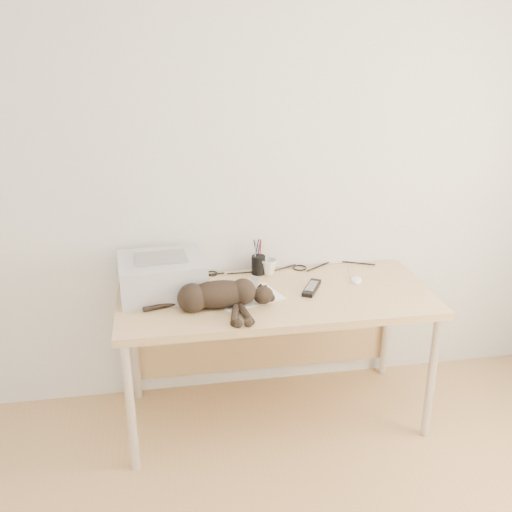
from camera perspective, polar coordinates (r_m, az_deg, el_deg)
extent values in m
plane|color=silver|center=(3.07, 0.80, 8.52)|extent=(3.50, 0.00, 3.50)
cube|color=tan|center=(2.93, 2.01, -4.18)|extent=(1.60, 0.70, 0.04)
cylinder|color=silver|center=(2.81, -12.44, -14.62)|extent=(0.04, 0.04, 0.70)
cylinder|color=silver|center=(3.09, 17.14, -11.57)|extent=(0.04, 0.04, 0.70)
cylinder|color=silver|center=(3.32, -12.07, -8.61)|extent=(0.04, 0.04, 0.70)
cylinder|color=silver|center=(3.56, 12.94, -6.56)|extent=(0.04, 0.04, 0.70)
cube|color=tan|center=(3.36, 0.81, -6.74)|extent=(1.48, 0.02, 0.60)
cube|color=#B6B5BB|center=(2.93, -9.39, -1.98)|extent=(0.45, 0.39, 0.19)
cube|color=black|center=(2.93, -9.40, -1.81)|extent=(0.36, 0.05, 0.11)
cube|color=slate|center=(2.90, -9.50, -0.16)|extent=(0.27, 0.20, 0.01)
cube|color=white|center=(2.89, -0.84, -4.08)|extent=(0.38, 0.32, 0.00)
cube|color=white|center=(2.90, -1.49, -3.90)|extent=(0.34, 0.26, 0.00)
ellipsoid|color=black|center=(2.76, -3.67, -3.84)|extent=(0.33, 0.14, 0.14)
sphere|color=black|center=(2.74, -6.41, -4.21)|extent=(0.14, 0.14, 0.14)
ellipsoid|color=black|center=(2.79, 0.73, -3.94)|extent=(0.10, 0.09, 0.09)
cone|color=black|center=(2.81, 0.47, -2.96)|extent=(0.03, 0.05, 0.04)
cone|color=black|center=(2.82, 0.96, -3.06)|extent=(0.03, 0.05, 0.05)
cylinder|color=black|center=(2.68, -2.10, -5.82)|extent=(0.04, 0.19, 0.03)
cylinder|color=black|center=(2.69, -1.10, -5.74)|extent=(0.04, 0.19, 0.03)
cylinder|color=black|center=(2.80, -9.16, -4.92)|extent=(0.21, 0.03, 0.02)
imported|color=silver|center=(3.15, 1.30, -1.07)|extent=(0.13, 0.13, 0.09)
cylinder|color=black|center=(3.15, 0.24, -0.88)|extent=(0.08, 0.08, 0.10)
cylinder|color=#990C0C|center=(3.12, 0.03, 0.32)|extent=(0.01, 0.01, 0.14)
cylinder|color=navy|center=(3.13, 0.41, 0.40)|extent=(0.01, 0.01, 0.14)
cylinder|color=black|center=(3.11, 0.27, 0.26)|extent=(0.01, 0.01, 0.14)
cube|color=slate|center=(3.01, -0.18, -2.83)|extent=(0.08, 0.17, 0.02)
cube|color=black|center=(2.98, 5.58, -3.19)|extent=(0.14, 0.20, 0.02)
ellipsoid|color=white|center=(3.11, 10.00, -2.17)|extent=(0.09, 0.12, 0.03)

